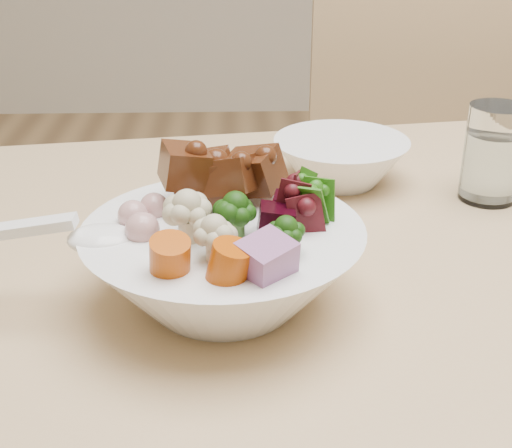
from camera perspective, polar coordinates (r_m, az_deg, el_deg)
name	(u,v)px	position (r m, az deg, el deg)	size (l,w,h in m)	color
chair_far	(418,212)	(1.48, 12.85, 0.94)	(0.45, 0.45, 0.95)	tan
food_bowl	(226,259)	(0.64, -2.44, -2.79)	(0.25, 0.25, 0.13)	white
soup_spoon	(78,236)	(0.62, -14.05, -0.96)	(0.16, 0.05, 0.03)	white
water_glass	(492,157)	(0.89, 18.36, 5.09)	(0.07, 0.07, 0.12)	white
side_bowl	(341,161)	(0.90, 6.78, 5.02)	(0.17, 0.17, 0.06)	white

